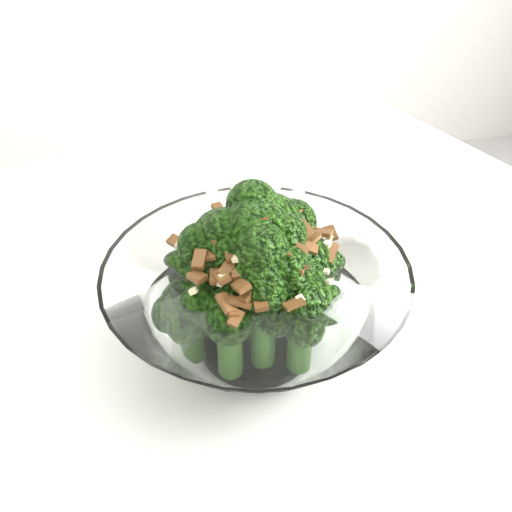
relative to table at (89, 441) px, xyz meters
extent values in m
cube|color=white|center=(0.00, 0.00, 0.05)|extent=(1.40, 1.17, 0.04)
cylinder|color=white|center=(0.39, 0.51, -0.33)|extent=(0.04, 0.04, 0.71)
cylinder|color=white|center=(0.15, 0.02, 0.07)|extent=(0.10, 0.10, 0.01)
cylinder|color=#295617|center=(0.15, 0.02, 0.13)|extent=(0.02, 0.02, 0.09)
sphere|color=#24520F|center=(0.15, 0.02, 0.19)|extent=(0.06, 0.06, 0.06)
cylinder|color=#295617|center=(0.16, 0.07, 0.10)|extent=(0.02, 0.02, 0.05)
sphere|color=#24520F|center=(0.16, 0.07, 0.14)|extent=(0.04, 0.04, 0.04)
cylinder|color=#295617|center=(0.18, -0.02, 0.11)|extent=(0.02, 0.02, 0.06)
sphere|color=#24520F|center=(0.18, -0.02, 0.15)|extent=(0.05, 0.05, 0.05)
cylinder|color=#295617|center=(0.19, 0.02, 0.11)|extent=(0.02, 0.02, 0.06)
sphere|color=#24520F|center=(0.19, 0.02, 0.15)|extent=(0.05, 0.05, 0.05)
cylinder|color=#295617|center=(0.13, 0.03, 0.12)|extent=(0.02, 0.02, 0.08)
sphere|color=#24520F|center=(0.13, 0.03, 0.18)|extent=(0.05, 0.05, 0.05)
cylinder|color=#295617|center=(0.10, 0.01, 0.10)|extent=(0.02, 0.02, 0.04)
sphere|color=#24520F|center=(0.10, 0.01, 0.13)|extent=(0.05, 0.05, 0.05)
cylinder|color=#295617|center=(0.15, -0.01, 0.12)|extent=(0.02, 0.02, 0.08)
sphere|color=#24520F|center=(0.15, -0.01, 0.17)|extent=(0.05, 0.05, 0.05)
cylinder|color=#295617|center=(0.17, 0.04, 0.12)|extent=(0.02, 0.02, 0.08)
sphere|color=#24520F|center=(0.17, 0.04, 0.18)|extent=(0.05, 0.05, 0.05)
cylinder|color=#295617|center=(0.20, 0.05, 0.10)|extent=(0.02, 0.02, 0.05)
sphere|color=#24520F|center=(0.20, 0.05, 0.14)|extent=(0.04, 0.04, 0.04)
cylinder|color=#295617|center=(0.11, 0.03, 0.11)|extent=(0.02, 0.02, 0.06)
sphere|color=#24520F|center=(0.11, 0.03, 0.15)|extent=(0.05, 0.05, 0.05)
cylinder|color=#295617|center=(0.13, -0.01, 0.11)|extent=(0.02, 0.02, 0.05)
sphere|color=#24520F|center=(0.13, -0.01, 0.15)|extent=(0.05, 0.05, 0.05)
cube|color=brown|center=(0.20, 0.04, 0.17)|extent=(0.01, 0.02, 0.01)
cube|color=brown|center=(0.17, -0.02, 0.18)|extent=(0.02, 0.02, 0.01)
cube|color=brown|center=(0.13, 0.06, 0.18)|extent=(0.01, 0.02, 0.01)
cube|color=brown|center=(0.13, -0.04, 0.17)|extent=(0.01, 0.02, 0.01)
cube|color=brown|center=(0.11, 0.00, 0.18)|extent=(0.01, 0.02, 0.01)
cube|color=brown|center=(0.14, -0.02, 0.18)|extent=(0.01, 0.01, 0.01)
cube|color=brown|center=(0.13, -0.03, 0.18)|extent=(0.01, 0.02, 0.01)
cube|color=brown|center=(0.13, 0.01, 0.19)|extent=(0.02, 0.01, 0.01)
cube|color=brown|center=(0.12, -0.02, 0.18)|extent=(0.01, 0.02, 0.01)
cube|color=brown|center=(0.19, 0.03, 0.18)|extent=(0.01, 0.02, 0.01)
cube|color=brown|center=(0.13, 0.00, 0.19)|extent=(0.01, 0.02, 0.01)
cube|color=brown|center=(0.14, -0.04, 0.17)|extent=(0.01, 0.01, 0.01)
cube|color=brown|center=(0.14, 0.04, 0.20)|extent=(0.02, 0.01, 0.01)
cube|color=brown|center=(0.17, 0.07, 0.17)|extent=(0.01, 0.01, 0.01)
cube|color=brown|center=(0.17, -0.02, 0.18)|extent=(0.01, 0.01, 0.01)
cube|color=brown|center=(0.17, 0.03, 0.19)|extent=(0.02, 0.01, 0.01)
cube|color=brown|center=(0.18, 0.05, 0.18)|extent=(0.02, 0.01, 0.01)
cube|color=brown|center=(0.13, -0.01, 0.18)|extent=(0.02, 0.02, 0.01)
cube|color=brown|center=(0.21, 0.01, 0.17)|extent=(0.02, 0.02, 0.01)
cube|color=brown|center=(0.18, -0.01, 0.19)|extent=(0.02, 0.02, 0.01)
cube|color=brown|center=(0.14, -0.03, 0.17)|extent=(0.02, 0.02, 0.01)
cube|color=brown|center=(0.14, 0.08, 0.16)|extent=(0.02, 0.01, 0.00)
cube|color=brown|center=(0.18, 0.01, 0.19)|extent=(0.01, 0.01, 0.01)
cube|color=brown|center=(0.13, 0.07, 0.17)|extent=(0.01, 0.02, 0.01)
cube|color=brown|center=(0.12, 0.01, 0.18)|extent=(0.01, 0.02, 0.01)
cube|color=brown|center=(0.17, -0.04, 0.17)|extent=(0.02, 0.01, 0.01)
cube|color=brown|center=(0.13, 0.02, 0.19)|extent=(0.02, 0.02, 0.01)
cube|color=brown|center=(0.19, 0.01, 0.19)|extent=(0.01, 0.02, 0.01)
cube|color=brown|center=(0.13, -0.03, 0.17)|extent=(0.02, 0.01, 0.01)
cube|color=brown|center=(0.21, 0.03, 0.18)|extent=(0.02, 0.02, 0.01)
cube|color=brown|center=(0.12, -0.03, 0.17)|extent=(0.01, 0.02, 0.01)
cube|color=brown|center=(0.15, -0.02, 0.19)|extent=(0.02, 0.02, 0.01)
cube|color=brown|center=(0.16, 0.03, 0.20)|extent=(0.02, 0.01, 0.01)
cube|color=brown|center=(0.15, 0.00, 0.20)|extent=(0.02, 0.01, 0.01)
cube|color=brown|center=(0.17, -0.01, 0.19)|extent=(0.02, 0.02, 0.01)
cube|color=brown|center=(0.12, -0.01, 0.18)|extent=(0.01, 0.02, 0.00)
cube|color=brown|center=(0.19, 0.01, 0.18)|extent=(0.02, 0.02, 0.01)
cube|color=brown|center=(0.22, 0.03, 0.17)|extent=(0.01, 0.01, 0.01)
cube|color=brown|center=(0.15, 0.01, 0.21)|extent=(0.01, 0.02, 0.01)
cube|color=brown|center=(0.14, 0.05, 0.19)|extent=(0.02, 0.01, 0.01)
cube|color=brown|center=(0.14, 0.01, 0.20)|extent=(0.01, 0.01, 0.01)
cube|color=brown|center=(0.13, -0.04, 0.17)|extent=(0.01, 0.02, 0.01)
cube|color=brown|center=(0.11, -0.01, 0.18)|extent=(0.01, 0.02, 0.01)
cube|color=brown|center=(0.18, 0.04, 0.19)|extent=(0.02, 0.02, 0.00)
cube|color=brown|center=(0.09, 0.05, 0.17)|extent=(0.02, 0.02, 0.01)
cube|color=brown|center=(0.19, 0.07, 0.17)|extent=(0.02, 0.02, 0.01)
cube|color=brown|center=(0.19, 0.00, 0.18)|extent=(0.02, 0.01, 0.01)
cube|color=brown|center=(0.14, 0.03, 0.20)|extent=(0.01, 0.01, 0.01)
cube|color=beige|center=(0.13, -0.01, 0.19)|extent=(0.01, 0.01, 0.00)
cube|color=beige|center=(0.15, 0.05, 0.19)|extent=(0.01, 0.01, 0.01)
cube|color=beige|center=(0.17, 0.07, 0.17)|extent=(0.01, 0.01, 0.01)
cube|color=beige|center=(0.12, -0.02, 0.18)|extent=(0.01, 0.01, 0.00)
cube|color=beige|center=(0.12, -0.02, 0.18)|extent=(0.01, 0.01, 0.00)
cube|color=beige|center=(0.20, -0.02, 0.17)|extent=(0.01, 0.01, 0.00)
cube|color=beige|center=(0.17, -0.04, 0.17)|extent=(0.01, 0.01, 0.01)
cube|color=beige|center=(0.10, 0.04, 0.17)|extent=(0.01, 0.01, 0.01)
cube|color=beige|center=(0.18, 0.06, 0.18)|extent=(0.01, 0.01, 0.00)
cube|color=beige|center=(0.21, 0.01, 0.17)|extent=(0.01, 0.01, 0.00)
cube|color=beige|center=(0.16, 0.07, 0.17)|extent=(0.01, 0.01, 0.01)
cube|color=beige|center=(0.18, 0.01, 0.19)|extent=(0.01, 0.01, 0.00)
cube|color=beige|center=(0.21, 0.04, 0.17)|extent=(0.01, 0.01, 0.00)
cube|color=beige|center=(0.16, 0.01, 0.20)|extent=(0.01, 0.01, 0.01)
cube|color=beige|center=(0.20, -0.02, 0.17)|extent=(0.01, 0.01, 0.01)
cube|color=beige|center=(0.18, -0.01, 0.18)|extent=(0.01, 0.01, 0.01)
cube|color=beige|center=(0.15, 0.07, 0.17)|extent=(0.01, 0.01, 0.00)
cube|color=beige|center=(0.17, -0.02, 0.19)|extent=(0.01, 0.01, 0.01)
cube|color=beige|center=(0.14, 0.06, 0.18)|extent=(0.01, 0.01, 0.00)
cube|color=beige|center=(0.10, 0.03, 0.18)|extent=(0.01, 0.01, 0.01)
cube|color=beige|center=(0.16, 0.08, 0.17)|extent=(0.01, 0.01, 0.01)
cube|color=beige|center=(0.14, 0.04, 0.20)|extent=(0.00, 0.01, 0.00)
cube|color=beige|center=(0.17, 0.06, 0.18)|extent=(0.01, 0.01, 0.01)
cube|color=beige|center=(0.14, -0.02, 0.18)|extent=(0.01, 0.01, 0.00)
cube|color=beige|center=(0.16, 0.00, 0.20)|extent=(0.01, 0.01, 0.01)
cube|color=beige|center=(0.16, 0.06, 0.18)|extent=(0.01, 0.01, 0.01)
cube|color=beige|center=(0.18, 0.01, 0.20)|extent=(0.01, 0.01, 0.00)
cube|color=beige|center=(0.14, 0.08, 0.17)|extent=(0.00, 0.00, 0.00)
cube|color=beige|center=(0.21, 0.02, 0.17)|extent=(0.01, 0.01, 0.01)
cube|color=beige|center=(0.21, 0.02, 0.17)|extent=(0.01, 0.01, 0.00)
cube|color=beige|center=(0.10, -0.02, 0.17)|extent=(0.01, 0.01, 0.01)
camera|label=1|loc=(0.08, -0.31, 0.43)|focal=40.00mm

